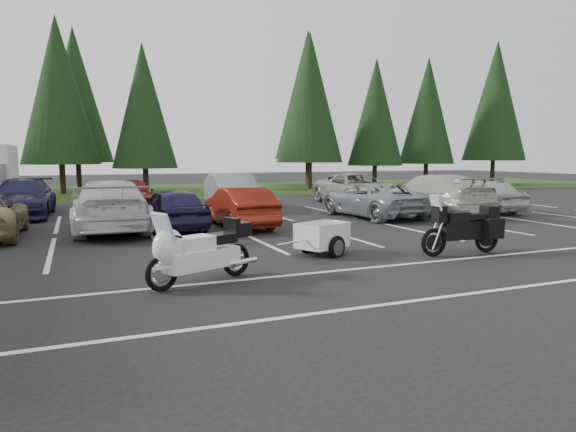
# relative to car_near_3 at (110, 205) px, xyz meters

# --- Properties ---
(ground) EXTENTS (120.00, 120.00, 0.00)m
(ground) POSITION_rel_car_near_3_xyz_m (3.25, -4.47, -0.83)
(ground) COLOR black
(ground) RESTS_ON ground
(grass_strip) EXTENTS (80.00, 16.00, 0.01)m
(grass_strip) POSITION_rel_car_near_3_xyz_m (3.25, 19.53, -0.83)
(grass_strip) COLOR #223611
(grass_strip) RESTS_ON ground
(lake_water) EXTENTS (70.00, 50.00, 0.02)m
(lake_water) POSITION_rel_car_near_3_xyz_m (7.25, 50.53, -0.83)
(lake_water) COLOR gray
(lake_water) RESTS_ON ground
(stall_markings) EXTENTS (32.00, 16.00, 0.01)m
(stall_markings) POSITION_rel_car_near_3_xyz_m (3.25, -2.47, -0.83)
(stall_markings) COLOR silver
(stall_markings) RESTS_ON ground
(conifer_4) EXTENTS (4.80, 4.80, 11.17)m
(conifer_4) POSITION_rel_car_near_3_xyz_m (-1.75, 18.43, 5.70)
(conifer_4) COLOR #332316
(conifer_4) RESTS_ON ground
(conifer_5) EXTENTS (4.14, 4.14, 9.63)m
(conifer_5) POSITION_rel_car_near_3_xyz_m (3.25, 17.13, 4.80)
(conifer_5) COLOR #332316
(conifer_5) RESTS_ON ground
(conifer_6) EXTENTS (4.93, 4.93, 11.48)m
(conifer_6) POSITION_rel_car_near_3_xyz_m (15.25, 17.63, 5.88)
(conifer_6) COLOR #332316
(conifer_6) RESTS_ON ground
(conifer_7) EXTENTS (4.27, 4.27, 9.94)m
(conifer_7) POSITION_rel_car_near_3_xyz_m (20.75, 17.33, 4.98)
(conifer_7) COLOR #332316
(conifer_7) RESTS_ON ground
(conifer_8) EXTENTS (4.53, 4.53, 10.56)m
(conifer_8) POSITION_rel_car_near_3_xyz_m (26.25, 18.13, 5.34)
(conifer_8) COLOR #332316
(conifer_8) RESTS_ON ground
(conifer_9) EXTENTS (5.19, 5.19, 12.10)m
(conifer_9) POSITION_rel_car_near_3_xyz_m (32.25, 16.83, 6.24)
(conifer_9) COLOR #332316
(conifer_9) RESTS_ON ground
(conifer_back_b) EXTENTS (4.97, 4.97, 11.58)m
(conifer_back_b) POSITION_rel_car_near_3_xyz_m (-0.75, 23.03, 5.94)
(conifer_back_b) COLOR #332316
(conifer_back_b) RESTS_ON ground
(conifer_back_c) EXTENTS (5.50, 5.50, 12.81)m
(conifer_back_c) POSITION_rel_car_near_3_xyz_m (17.25, 22.33, 6.66)
(conifer_back_c) COLOR #332316
(conifer_back_c) RESTS_ON ground
(car_near_3) EXTENTS (2.49, 5.79, 1.66)m
(car_near_3) POSITION_rel_car_near_3_xyz_m (0.00, 0.00, 0.00)
(car_near_3) COLOR silver
(car_near_3) RESTS_ON ground
(car_near_4) EXTENTS (1.93, 4.21, 1.40)m
(car_near_4) POSITION_rel_car_near_3_xyz_m (1.90, -0.46, -0.13)
(car_near_4) COLOR #1D1A41
(car_near_4) RESTS_ON ground
(car_near_5) EXTENTS (1.51, 4.20, 1.38)m
(car_near_5) POSITION_rel_car_near_3_xyz_m (4.12, -0.69, -0.14)
(car_near_5) COLOR maroon
(car_near_5) RESTS_ON ground
(car_near_6) EXTENTS (2.68, 5.16, 1.39)m
(car_near_6) POSITION_rel_car_near_3_xyz_m (9.87, 0.16, -0.14)
(car_near_6) COLOR gray
(car_near_6) RESTS_ON ground
(car_near_7) EXTENTS (2.51, 5.85, 1.68)m
(car_near_7) POSITION_rel_car_near_3_xyz_m (12.74, -0.01, 0.01)
(car_near_7) COLOR beige
(car_near_7) RESTS_ON ground
(car_near_8) EXTENTS (1.93, 4.42, 1.48)m
(car_near_8) POSITION_rel_car_near_3_xyz_m (15.29, 0.05, -0.09)
(car_near_8) COLOR #BABABF
(car_near_8) RESTS_ON ground
(car_far_1) EXTENTS (2.38, 5.32, 1.51)m
(car_far_1) POSITION_rel_car_near_3_xyz_m (-2.96, 5.43, -0.07)
(car_far_1) COLOR #18193C
(car_far_1) RESTS_ON ground
(car_far_2) EXTENTS (2.02, 4.41, 1.47)m
(car_far_2) POSITION_rel_car_near_3_xyz_m (1.23, 5.98, -0.10)
(car_far_2) COLOR maroon
(car_far_2) RESTS_ON ground
(car_far_3) EXTENTS (1.99, 5.09, 1.65)m
(car_far_3) POSITION_rel_car_near_3_xyz_m (5.57, 5.03, -0.01)
(car_far_3) COLOR gray
(car_far_3) RESTS_ON ground
(car_far_4) EXTENTS (2.87, 5.76, 1.57)m
(car_far_4) POSITION_rel_car_near_3_xyz_m (12.09, 5.26, -0.05)
(car_far_4) COLOR #A49F96
(car_far_4) RESTS_ON ground
(touring_motorcycle) EXTENTS (2.70, 1.73, 1.44)m
(touring_motorcycle) POSITION_rel_car_near_3_xyz_m (1.13, -7.92, -0.11)
(touring_motorcycle) COLOR white
(touring_motorcycle) RESTS_ON ground
(cargo_trailer) EXTENTS (2.00, 1.62, 0.81)m
(cargo_trailer) POSITION_rel_car_near_3_xyz_m (4.51, -6.23, -0.42)
(cargo_trailer) COLOR white
(cargo_trailer) RESTS_ON ground
(adventure_motorcycle) EXTENTS (2.53, 0.97, 1.52)m
(adventure_motorcycle) POSITION_rel_car_near_3_xyz_m (7.67, -7.50, -0.07)
(adventure_motorcycle) COLOR black
(adventure_motorcycle) RESTS_ON ground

